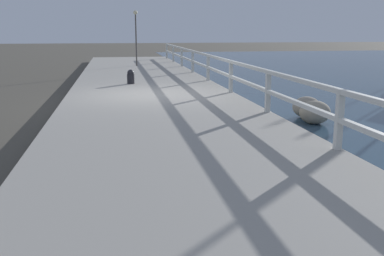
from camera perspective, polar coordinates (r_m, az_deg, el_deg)
name	(u,v)px	position (r m, az deg, el deg)	size (l,w,h in m)	color
ground_plane	(152,104)	(12.87, -5.06, 3.00)	(120.00, 120.00, 0.00)	#4C473D
dock_walkway	(152,99)	(12.84, -5.07, 3.64)	(4.79, 36.00, 0.29)	#9E998E
railing	(231,70)	(13.13, 4.97, 7.30)	(0.10, 32.50, 0.93)	silver
boulder_near_dock	(315,112)	(10.50, 15.34, 1.93)	(0.70, 0.63, 0.53)	gray
boulder_downstream	(307,107)	(11.22, 14.34, 2.60)	(0.68, 0.61, 0.51)	gray
mooring_bollard	(131,77)	(15.39, -7.79, 6.46)	(0.25, 0.25, 0.48)	black
dock_lamp	(136,29)	(23.13, -7.15, 12.37)	(0.21, 0.21, 2.73)	#514C47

